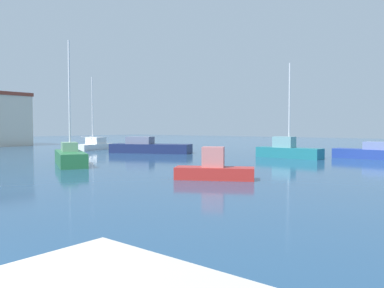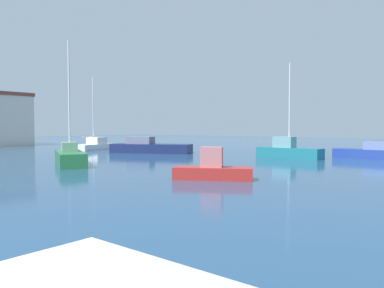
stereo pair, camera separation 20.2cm
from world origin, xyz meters
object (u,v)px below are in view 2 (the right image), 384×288
Objects in this scene: sailboat_green_behind_lamppost at (70,156)px; sailboat_white_outer_mooring at (94,145)px; motorboat_blue_center_channel at (373,153)px; sailboat_teal_mid_harbor at (288,150)px; motorboat_red_distant_north at (213,170)px; motorboat_navy_far_right at (149,147)px.

sailboat_white_outer_mooring is (12.33, 14.05, -0.03)m from sailboat_green_behind_lamppost.
sailboat_teal_mid_harbor is at bearing 120.30° from motorboat_blue_center_channel.
sailboat_white_outer_mooring is (-3.12, 23.34, -0.10)m from sailboat_teal_mid_harbor.
sailboat_teal_mid_harbor is 0.95× the size of sailboat_white_outer_mooring.
motorboat_navy_far_right reaches higher than motorboat_red_distant_north.
motorboat_blue_center_channel is (18.63, -2.94, 0.01)m from motorboat_red_distant_north.
motorboat_red_distant_north reaches higher than motorboat_blue_center_channel.
motorboat_navy_far_right is (0.04, -9.36, 0.03)m from sailboat_white_outer_mooring.
motorboat_red_distant_north is 0.64× the size of motorboat_blue_center_channel.
motorboat_navy_far_right is (-3.07, 13.98, -0.07)m from sailboat_teal_mid_harbor.
sailboat_green_behind_lamppost reaches higher than motorboat_blue_center_channel.
sailboat_green_behind_lamppost is at bearing -159.21° from motorboat_navy_far_right.
motorboat_red_distant_north is at bearing -125.25° from motorboat_navy_far_right.
sailboat_teal_mid_harbor is 0.95× the size of motorboat_navy_far_right.
sailboat_green_behind_lamppost reaches higher than motorboat_navy_far_right.
sailboat_teal_mid_harbor reaches higher than motorboat_blue_center_channel.
sailboat_white_outer_mooring is 2.10× the size of motorboat_red_distant_north.
sailboat_green_behind_lamppost is 18.02m from sailboat_teal_mid_harbor.
sailboat_white_outer_mooring is 1.00× the size of motorboat_navy_far_right.
motorboat_navy_far_right is at bearing 102.40° from sailboat_teal_mid_harbor.
sailboat_green_behind_lamppost is 13.23m from motorboat_navy_far_right.
sailboat_green_behind_lamppost is at bearing -131.25° from sailboat_white_outer_mooring.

